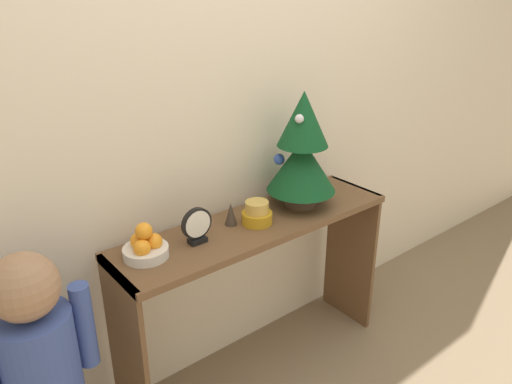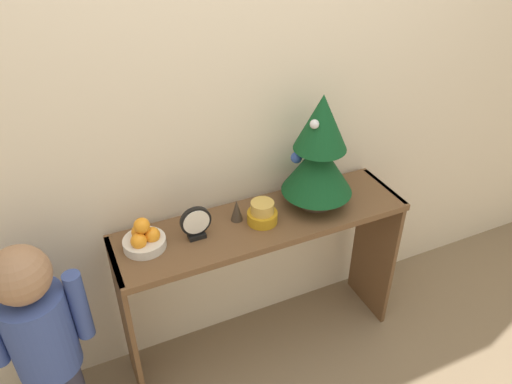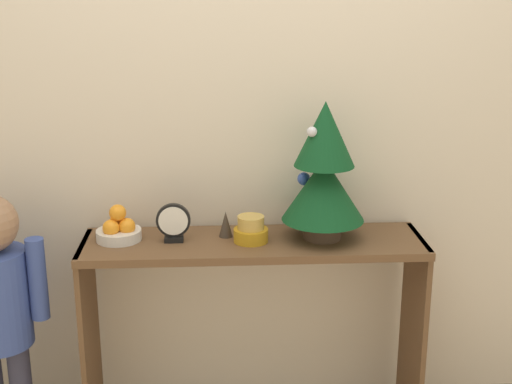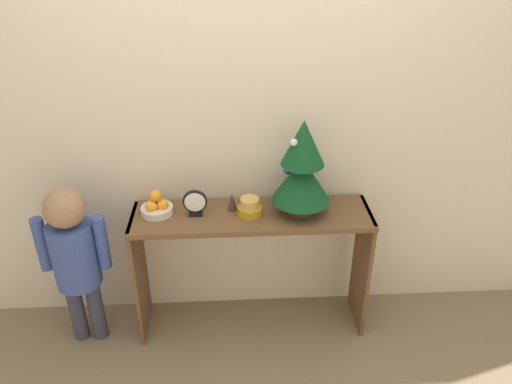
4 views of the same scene
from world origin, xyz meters
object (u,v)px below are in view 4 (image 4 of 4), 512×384
fruit_bowl (157,206)px  singing_bowl (250,208)px  child_figure (74,252)px  figurine (232,202)px  desk_clock (195,203)px  mini_tree (302,168)px

fruit_bowl → singing_bowl: fruit_bowl is taller
fruit_bowl → child_figure: size_ratio=0.17×
singing_bowl → figurine: bearing=147.8°
singing_bowl → desk_clock: bearing=177.3°
singing_bowl → desk_clock: size_ratio=0.87×
singing_bowl → child_figure: bearing=-176.7°
desk_clock → child_figure: size_ratio=0.15×
mini_tree → desk_clock: size_ratio=3.52×
desk_clock → child_figure: bearing=-174.0°
mini_tree → singing_bowl: size_ratio=4.05×
child_figure → mini_tree: bearing=3.6°
singing_bowl → desk_clock: (-0.29, 0.01, 0.03)m
mini_tree → figurine: bearing=174.1°
fruit_bowl → child_figure: child_figure is taller
fruit_bowl → singing_bowl: bearing=-5.0°
singing_bowl → fruit_bowl: bearing=175.0°
desk_clock → child_figure: child_figure is taller
desk_clock → figurine: (0.19, 0.04, -0.02)m
mini_tree → child_figure: mini_tree is taller
mini_tree → singing_bowl: mini_tree is taller
singing_bowl → figurine: (-0.09, 0.06, 0.01)m
fruit_bowl → desk_clock: 0.21m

